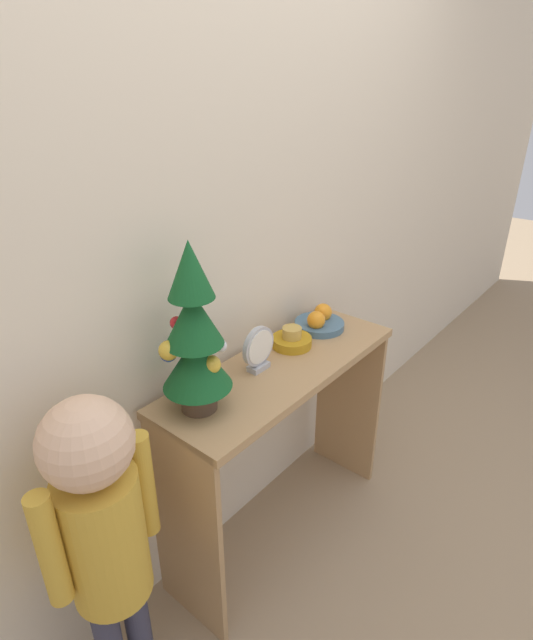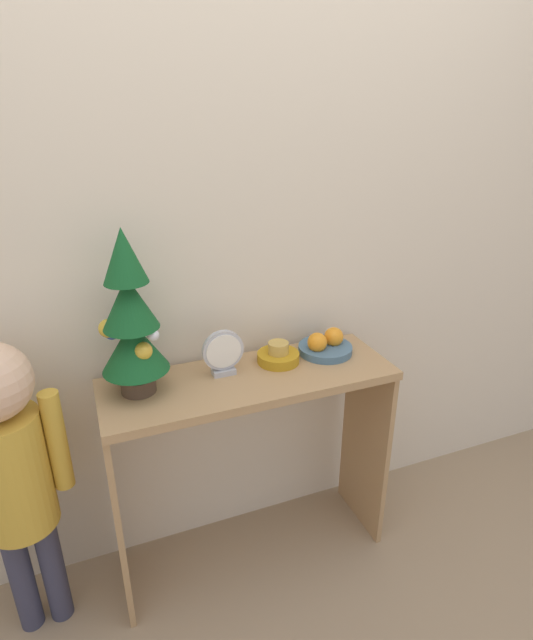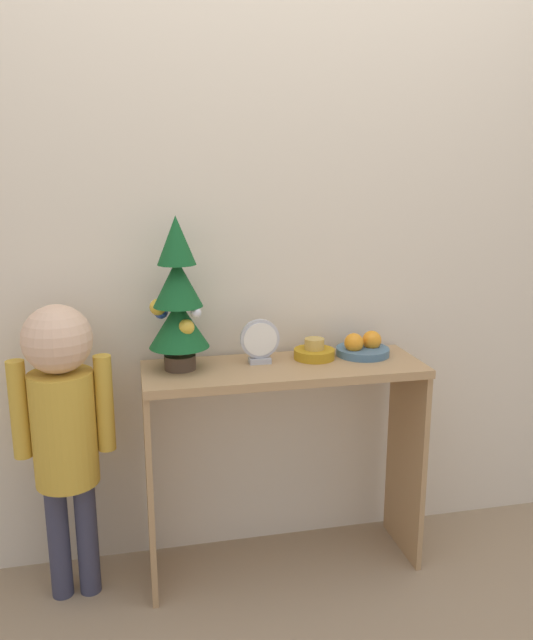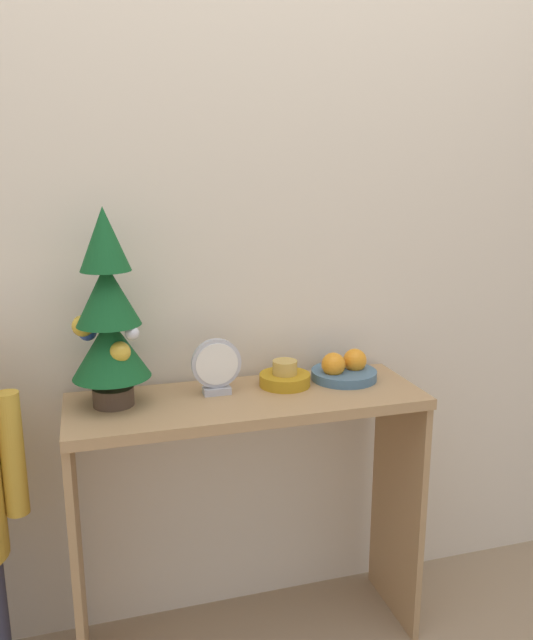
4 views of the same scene
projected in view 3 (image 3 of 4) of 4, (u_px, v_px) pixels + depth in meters
name	position (u px, v px, depth m)	size (l,w,h in m)	color
ground_plane	(294.00, 591.00, 2.20)	(12.00, 12.00, 0.00)	#997F60
back_wall	(271.00, 226.00, 2.28)	(7.00, 0.05, 2.50)	beige
console_table	(284.00, 419.00, 2.23)	(0.98, 0.34, 0.78)	tan
mini_tree	(178.00, 298.00, 2.09)	(0.20, 0.20, 0.52)	#4C3828
fruit_bowl	(363.00, 347.00, 2.30)	(0.20, 0.20, 0.09)	#476B84
singing_bowl	(314.00, 352.00, 2.26)	(0.15, 0.15, 0.08)	#B78419
desk_clock	(260.00, 342.00, 2.19)	(0.14, 0.04, 0.16)	#B2B2B7
child_figure	(63.00, 414.00, 2.04)	(0.33, 0.22, 1.04)	#38384C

